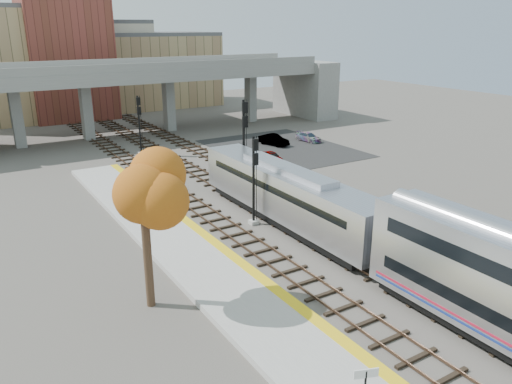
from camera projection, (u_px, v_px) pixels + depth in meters
ground at (356, 274)px, 29.19m from camera, size 160.00×160.00×0.00m
platform at (250, 306)px, 25.51m from camera, size 4.50×60.00×0.35m
yellow_strip at (281, 293)px, 26.40m from camera, size 0.70×60.00×0.01m
tracks at (257, 207)px, 39.70m from camera, size 10.70×95.00×0.25m
overpass at (153, 88)px, 66.05m from camera, size 54.00×12.00×9.50m
buildings_far at (83, 63)px, 80.95m from camera, size 43.00×21.00×20.60m
parking_lot at (282, 148)px, 58.73m from camera, size 14.00×18.00×0.04m
locomotive at (287, 194)px, 35.88m from camera, size 3.02×19.05×4.10m
signal_mast_near at (254, 183)px, 35.41m from camera, size 0.60×0.64×6.54m
signal_mast_mid at (244, 143)px, 43.92m from camera, size 0.60×0.64×7.73m
signal_mast_far at (140, 127)px, 54.78m from camera, size 0.60×0.64×6.56m
tree at (142, 185)px, 23.85m from camera, size 3.60×3.60×8.87m
car_a at (272, 157)px, 52.81m from camera, size 1.40×3.18×1.07m
car_b at (274, 140)px, 59.93m from camera, size 2.40×4.20×1.31m
car_c at (308, 137)px, 62.02m from camera, size 1.95×3.85×1.07m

